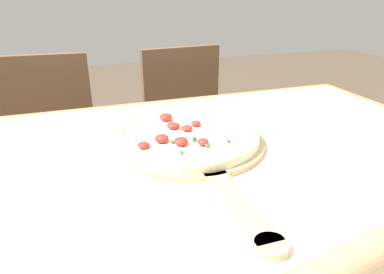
% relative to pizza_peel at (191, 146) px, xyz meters
% --- Properties ---
extents(dining_table, '(1.46, 0.94, 0.78)m').
position_rel_pizza_peel_xyz_m(dining_table, '(-0.04, -0.08, -0.11)').
color(dining_table, '#A87F51').
rests_on(dining_table, ground_plane).
extents(towel_cloth, '(1.38, 0.86, 0.00)m').
position_rel_pizza_peel_xyz_m(towel_cloth, '(-0.04, -0.08, -0.01)').
color(towel_cloth, silver).
rests_on(towel_cloth, dining_table).
extents(pizza_peel, '(0.35, 0.57, 0.01)m').
position_rel_pizza_peel_xyz_m(pizza_peel, '(0.00, 0.00, 0.00)').
color(pizza_peel, tan).
rests_on(pizza_peel, towel_cloth).
extents(pizza, '(0.33, 0.33, 0.04)m').
position_rel_pizza_peel_xyz_m(pizza, '(-0.00, 0.03, 0.02)').
color(pizza, beige).
rests_on(pizza, pizza_peel).
extents(rolling_pin, '(0.46, 0.12, 0.05)m').
position_rel_pizza_peel_xyz_m(rolling_pin, '(0.09, -0.42, 0.02)').
color(rolling_pin, tan).
rests_on(rolling_pin, towel_cloth).
extents(chair_left, '(0.42, 0.42, 0.87)m').
position_rel_pizza_peel_xyz_m(chair_left, '(-0.37, 0.77, -0.29)').
color(chair_left, brown).
rests_on(chair_left, ground_plane).
extents(chair_right, '(0.44, 0.44, 0.87)m').
position_rel_pizza_peel_xyz_m(chair_right, '(0.25, 0.77, -0.29)').
color(chair_right, brown).
rests_on(chair_right, ground_plane).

